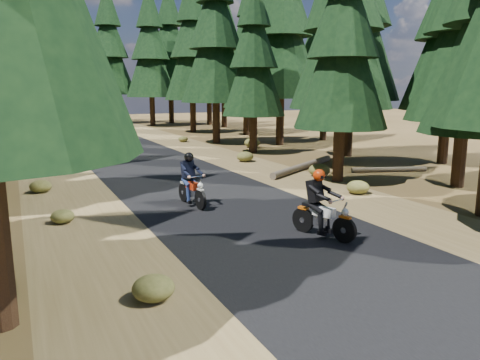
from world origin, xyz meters
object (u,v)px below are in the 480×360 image
(log_far, at_px, (389,169))
(rider_lead, at_px, (323,215))
(log_near, at_px, (303,166))
(rider_follow, at_px, (192,188))

(log_far, distance_m, rider_lead, 11.01)
(log_near, relative_size, rider_lead, 2.96)
(rider_lead, bearing_deg, log_near, -139.72)
(log_far, xyz_separation_m, rider_follow, (-10.62, -2.05, 0.48))
(log_far, bearing_deg, rider_lead, -121.52)
(log_near, bearing_deg, rider_follow, 179.03)
(rider_lead, distance_m, rider_follow, 5.11)
(log_far, bearing_deg, rider_follow, -148.61)
(rider_lead, bearing_deg, log_far, -161.07)
(log_far, bearing_deg, log_near, 164.69)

